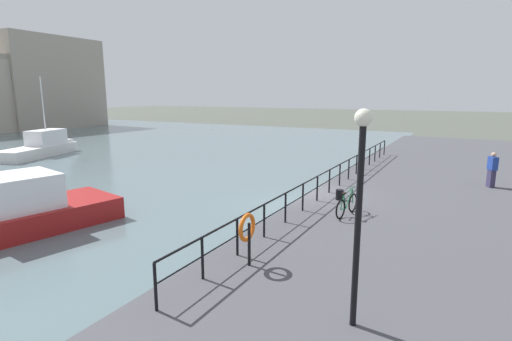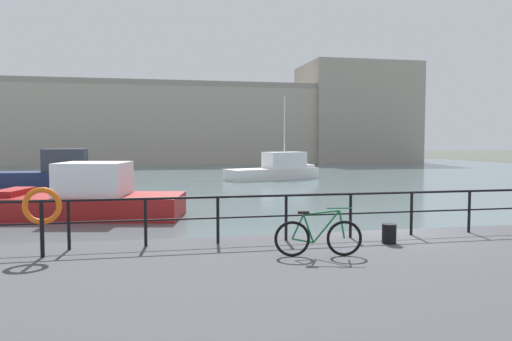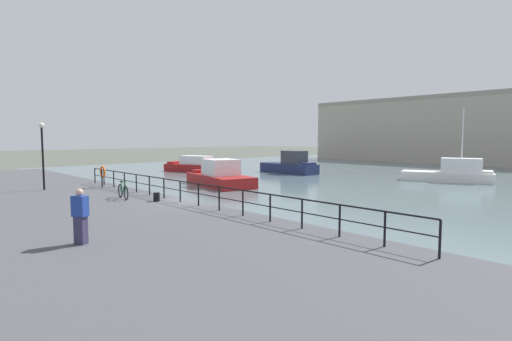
% 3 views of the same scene
% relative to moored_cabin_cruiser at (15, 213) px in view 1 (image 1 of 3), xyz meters
% --- Properties ---
extents(ground_plane, '(240.00, 240.00, 0.00)m').
position_rel_moored_cabin_cruiser_xyz_m(ground_plane, '(8.41, -8.50, -0.77)').
color(ground_plane, '#4C5147').
extents(quay_promenade, '(56.00, 13.00, 0.73)m').
position_rel_moored_cabin_cruiser_xyz_m(quay_promenade, '(8.41, -15.00, -0.41)').
color(quay_promenade, '#47474C').
rests_on(quay_promenade, ground_plane).
extents(moored_cabin_cruiser, '(7.65, 4.38, 2.18)m').
position_rel_moored_cabin_cruiser_xyz_m(moored_cabin_cruiser, '(0.00, 0.00, 0.00)').
color(moored_cabin_cruiser, maroon).
rests_on(moored_cabin_cruiser, water_basin).
extents(moored_harbor_tender, '(7.81, 4.60, 6.56)m').
position_rel_moored_cabin_cruiser_xyz_m(moored_harbor_tender, '(11.87, 16.94, 0.02)').
color(moored_harbor_tender, white).
rests_on(moored_harbor_tender, water_basin).
extents(quay_railing, '(23.91, 0.07, 1.08)m').
position_rel_moored_cabin_cruiser_xyz_m(quay_railing, '(9.50, -9.25, 0.70)').
color(quay_railing, black).
rests_on(quay_railing, quay_promenade).
extents(parked_bicycle, '(1.76, 0.33, 0.98)m').
position_rel_moored_cabin_cruiser_xyz_m(parked_bicycle, '(5.74, -10.89, 0.35)').
color(parked_bicycle, black).
rests_on(parked_bicycle, quay_promenade).
extents(mooring_bollard, '(0.32, 0.32, 0.44)m').
position_rel_moored_cabin_cruiser_xyz_m(mooring_bollard, '(7.72, -10.03, 0.18)').
color(mooring_bollard, black).
rests_on(mooring_bollard, quay_promenade).
extents(life_ring_stand, '(0.75, 0.16, 1.40)m').
position_rel_moored_cabin_cruiser_xyz_m(life_ring_stand, '(0.35, -9.80, 0.93)').
color(life_ring_stand, black).
rests_on(life_ring_stand, quay_promenade).
extents(quay_lamp_post, '(0.32, 0.32, 4.13)m').
position_rel_moored_cabin_cruiser_xyz_m(quay_lamp_post, '(-0.98, -12.91, 2.64)').
color(quay_lamp_post, black).
rests_on(quay_lamp_post, quay_promenade).
extents(standing_person, '(0.52, 0.46, 1.69)m').
position_rel_moored_cabin_cruiser_xyz_m(standing_person, '(13.41, -15.70, 0.82)').
color(standing_person, '#332D4C').
rests_on(standing_person, quay_promenade).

